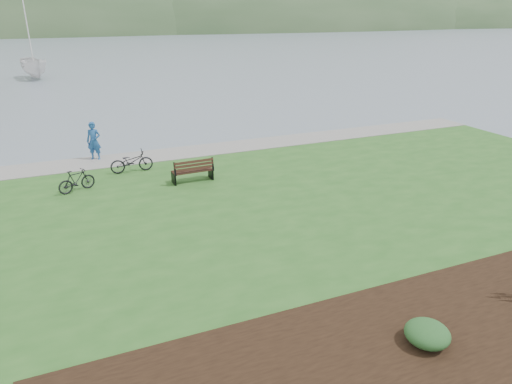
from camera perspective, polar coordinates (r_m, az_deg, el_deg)
ground at (r=19.14m, az=1.28°, el=-1.13°), size 600.00×600.00×0.00m
lawn at (r=17.41m, az=3.97°, el=-2.87°), size 34.00×20.00×0.40m
shoreline_path at (r=25.10m, az=-5.15°, el=5.40°), size 34.00×2.20×0.03m
far_hillside at (r=188.22m, az=-15.29°, el=18.74°), size 580.00×80.00×38.00m
park_bench at (r=20.14m, az=-7.88°, el=2.72°), size 1.79×0.78×1.09m
person at (r=24.28m, az=-19.66°, el=6.40°), size 0.99×0.86×2.27m
bicycle_a at (r=22.01m, az=-15.29°, el=3.70°), size 0.69×1.95×1.02m
bicycle_b at (r=20.32m, az=-21.52°, el=1.33°), size 1.03×1.63×0.95m
sailboat at (r=60.68m, az=-25.76°, el=12.61°), size 13.27×13.41×28.96m
shrub_0 at (r=11.37m, az=20.62°, el=-16.24°), size 1.01×1.01×0.51m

